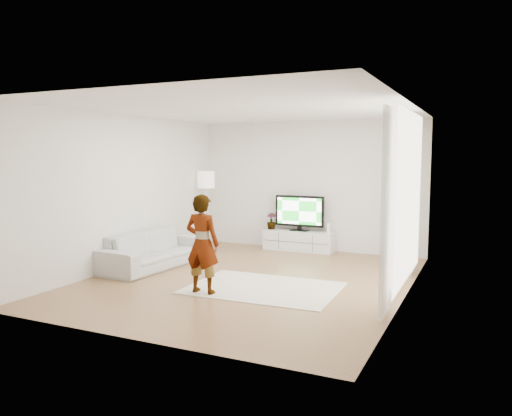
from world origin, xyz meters
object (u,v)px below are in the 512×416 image
at_px(media_console, 299,241).
at_px(player, 202,244).
at_px(television, 300,212).
at_px(rug, 264,288).
at_px(sofa, 154,250).
at_px(floor_lamp, 206,183).

height_order(media_console, player, player).
distance_m(media_console, television, 0.63).
distance_m(rug, sofa, 2.53).
bearing_deg(sofa, floor_lamp, 8.12).
relative_size(television, floor_lamp, 0.64).
bearing_deg(floor_lamp, player, -60.30).
relative_size(sofa, floor_lamp, 1.30).
bearing_deg(rug, sofa, 167.92).
distance_m(media_console, sofa, 3.24).
distance_m(player, sofa, 2.13).
xyz_separation_m(rug, player, (-0.71, -0.64, 0.75)).
height_order(player, floor_lamp, floor_lamp).
relative_size(rug, floor_lamp, 1.34).
relative_size(media_console, television, 1.40).
relative_size(media_console, rug, 0.67).
bearing_deg(rug, television, 100.19).
bearing_deg(media_console, rug, -79.72).
bearing_deg(television, sofa, -125.16).
xyz_separation_m(rug, sofa, (-2.45, 0.52, 0.32)).
bearing_deg(media_console, television, 90.00).
bearing_deg(floor_lamp, media_console, 12.18).
xyz_separation_m(television, floor_lamp, (-2.06, -0.47, 0.60)).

